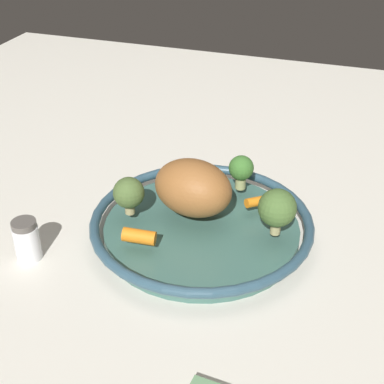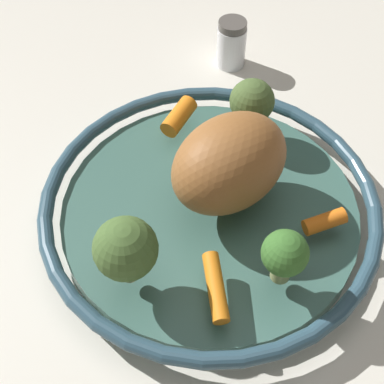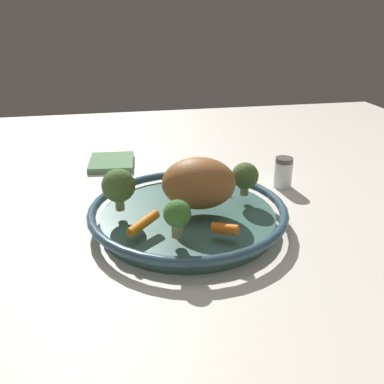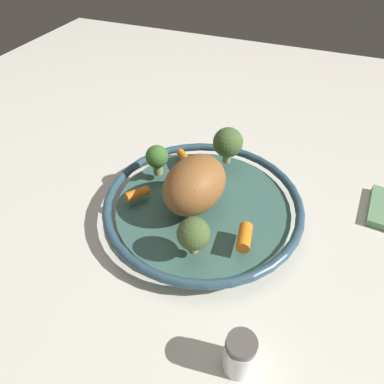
% 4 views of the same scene
% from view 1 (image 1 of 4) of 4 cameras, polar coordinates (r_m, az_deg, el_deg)
% --- Properties ---
extents(ground_plane, '(1.80, 1.80, 0.00)m').
position_cam_1_polar(ground_plane, '(0.91, 0.96, -4.55)').
color(ground_plane, silver).
extents(serving_bowl, '(0.35, 0.35, 0.04)m').
position_cam_1_polar(serving_bowl, '(0.90, 0.97, -3.48)').
color(serving_bowl, '#3D665B').
rests_on(serving_bowl, ground_plane).
extents(roast_chicken_piece, '(0.11, 0.14, 0.09)m').
position_cam_1_polar(roast_chicken_piece, '(0.88, 0.11, 0.42)').
color(roast_chicken_piece, '#945C2D').
rests_on(roast_chicken_piece, serving_bowl).
extents(baby_carrot_near_rim, '(0.03, 0.05, 0.02)m').
position_cam_1_polar(baby_carrot_near_rim, '(0.84, -5.33, -4.45)').
color(baby_carrot_near_rim, orange).
rests_on(baby_carrot_near_rim, serving_bowl).
extents(baby_carrot_back, '(0.04, 0.04, 0.02)m').
position_cam_1_polar(baby_carrot_back, '(0.99, 0.82, 1.68)').
color(baby_carrot_back, orange).
rests_on(baby_carrot_back, serving_bowl).
extents(baby_carrot_right, '(0.06, 0.06, 0.02)m').
position_cam_1_polar(baby_carrot_right, '(0.93, 7.20, -0.82)').
color(baby_carrot_right, orange).
rests_on(baby_carrot_right, serving_bowl).
extents(broccoli_floret_mid, '(0.05, 0.05, 0.06)m').
position_cam_1_polar(broccoli_floret_mid, '(0.89, -6.37, -0.12)').
color(broccoli_floret_mid, tan).
rests_on(broccoli_floret_mid, serving_bowl).
extents(broccoli_floret_large, '(0.04, 0.04, 0.06)m').
position_cam_1_polar(broccoli_floret_large, '(0.95, 4.96, 2.30)').
color(broccoli_floret_large, '#9DA466').
rests_on(broccoli_floret_large, serving_bowl).
extents(broccoli_floret_small, '(0.06, 0.06, 0.07)m').
position_cam_1_polar(broccoli_floret_small, '(0.84, 8.56, -1.63)').
color(broccoli_floret_small, tan).
rests_on(broccoli_floret_small, serving_bowl).
extents(salt_shaker, '(0.04, 0.04, 0.07)m').
position_cam_1_polar(salt_shaker, '(0.89, -16.27, -4.65)').
color(salt_shaker, white).
rests_on(salt_shaker, ground_plane).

